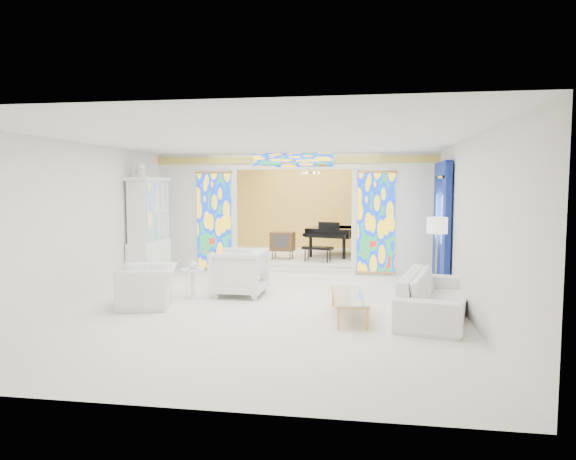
% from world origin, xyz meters
% --- Properties ---
extents(floor, '(12.00, 12.00, 0.00)m').
position_xyz_m(floor, '(0.00, 0.00, 0.00)').
color(floor, white).
rests_on(floor, ground).
extents(ceiling, '(7.00, 12.00, 0.02)m').
position_xyz_m(ceiling, '(0.00, 0.00, 3.00)').
color(ceiling, white).
rests_on(ceiling, wall_back).
extents(wall_back, '(7.00, 0.02, 3.00)m').
position_xyz_m(wall_back, '(0.00, 6.00, 1.50)').
color(wall_back, silver).
rests_on(wall_back, floor).
extents(wall_front, '(7.00, 0.02, 3.00)m').
position_xyz_m(wall_front, '(0.00, -6.00, 1.50)').
color(wall_front, silver).
rests_on(wall_front, floor).
extents(wall_left, '(0.02, 12.00, 3.00)m').
position_xyz_m(wall_left, '(-3.50, 0.00, 1.50)').
color(wall_left, silver).
rests_on(wall_left, floor).
extents(wall_right, '(0.02, 12.00, 3.00)m').
position_xyz_m(wall_right, '(3.50, 0.00, 1.50)').
color(wall_right, silver).
rests_on(wall_right, floor).
extents(partition_wall, '(7.00, 0.22, 3.00)m').
position_xyz_m(partition_wall, '(0.00, 2.00, 1.65)').
color(partition_wall, silver).
rests_on(partition_wall, floor).
extents(stained_glass_left, '(0.90, 0.04, 2.40)m').
position_xyz_m(stained_glass_left, '(-2.03, 1.89, 1.30)').
color(stained_glass_left, gold).
rests_on(stained_glass_left, partition_wall).
extents(stained_glass_right, '(0.90, 0.04, 2.40)m').
position_xyz_m(stained_glass_right, '(2.03, 1.89, 1.30)').
color(stained_glass_right, gold).
rests_on(stained_glass_right, partition_wall).
extents(stained_glass_transom, '(2.00, 0.04, 0.34)m').
position_xyz_m(stained_glass_transom, '(0.00, 1.89, 2.82)').
color(stained_glass_transom, gold).
rests_on(stained_glass_transom, partition_wall).
extents(alcove_platform, '(6.80, 3.80, 0.18)m').
position_xyz_m(alcove_platform, '(0.00, 4.10, 0.09)').
color(alcove_platform, white).
rests_on(alcove_platform, floor).
extents(gold_curtain_back, '(6.70, 0.10, 2.90)m').
position_xyz_m(gold_curtain_back, '(0.00, 5.88, 1.50)').
color(gold_curtain_back, '#EFC453').
rests_on(gold_curtain_back, wall_back).
extents(chandelier, '(0.48, 0.48, 0.30)m').
position_xyz_m(chandelier, '(0.20, 4.00, 2.55)').
color(chandelier, '#C58945').
rests_on(chandelier, ceiling).
extents(blue_drapes, '(0.14, 1.85, 2.65)m').
position_xyz_m(blue_drapes, '(3.40, 0.70, 1.58)').
color(blue_drapes, navy).
rests_on(blue_drapes, wall_right).
extents(china_cabinet, '(0.56, 1.46, 2.72)m').
position_xyz_m(china_cabinet, '(-3.22, 0.60, 1.17)').
color(china_cabinet, white).
rests_on(china_cabinet, floor).
extents(armchair_left, '(1.27, 1.37, 0.74)m').
position_xyz_m(armchair_left, '(-2.11, -1.97, 0.37)').
color(armchair_left, white).
rests_on(armchair_left, floor).
extents(armchair_right, '(1.05, 1.02, 0.93)m').
position_xyz_m(armchair_right, '(-0.70, -0.82, 0.47)').
color(armchair_right, white).
rests_on(armchair_right, floor).
extents(sofa, '(1.52, 2.70, 0.74)m').
position_xyz_m(sofa, '(2.95, -1.99, 0.37)').
color(sofa, white).
rests_on(sofa, floor).
extents(side_table, '(0.53, 0.53, 0.58)m').
position_xyz_m(side_table, '(-1.53, -1.19, 0.38)').
color(side_table, white).
rests_on(side_table, floor).
extents(vase, '(0.20, 0.20, 0.20)m').
position_xyz_m(vase, '(-1.53, -1.19, 0.68)').
color(vase, white).
rests_on(vase, side_table).
extents(coffee_table, '(0.72, 1.75, 0.38)m').
position_xyz_m(coffee_table, '(1.53, -2.16, 0.35)').
color(coffee_table, silver).
rests_on(coffee_table, floor).
extents(floor_lamp, '(0.39, 0.39, 1.59)m').
position_xyz_m(floor_lamp, '(3.14, -0.58, 1.36)').
color(floor_lamp, '#C58945').
rests_on(floor_lamp, floor).
extents(grand_piano, '(1.99, 2.59, 0.99)m').
position_xyz_m(grand_piano, '(1.03, 4.16, 0.85)').
color(grand_piano, black).
rests_on(grand_piano, alcove_platform).
extents(tv_console, '(0.67, 0.48, 0.74)m').
position_xyz_m(tv_console, '(-0.48, 3.17, 0.66)').
color(tv_console, brown).
rests_on(tv_console, alcove_platform).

